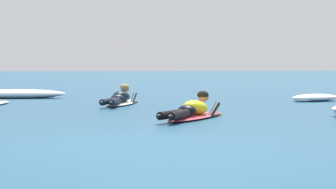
{
  "coord_description": "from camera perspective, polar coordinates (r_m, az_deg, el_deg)",
  "views": [
    {
      "loc": [
        -1.03,
        -8.03,
        1.02
      ],
      "look_at": [
        1.14,
        5.65,
        0.35
      ],
      "focal_mm": 70.68,
      "sensor_mm": 36.0,
      "label": 1
    }
  ],
  "objects": [
    {
      "name": "whitewater_front",
      "position": [
        19.38,
        -13.07,
        0.03
      ],
      "size": [
        2.93,
        1.02,
        0.26
      ],
      "color": "white",
      "rests_on": "ground"
    },
    {
      "name": "surfer_near",
      "position": [
        11.98,
        2.13,
        -1.46
      ],
      "size": [
        1.71,
        2.37,
        0.53
      ],
      "color": "#E54C66",
      "rests_on": "ground"
    },
    {
      "name": "whitewater_mid_left",
      "position": [
        17.88,
        12.56,
        -0.28
      ],
      "size": [
        1.62,
        1.14,
        0.19
      ],
      "color": "white",
      "rests_on": "ground"
    },
    {
      "name": "surfer_far",
      "position": [
        15.9,
        -4.18,
        -0.41
      ],
      "size": [
        1.17,
        2.54,
        0.53
      ],
      "color": "white",
      "rests_on": "ground"
    },
    {
      "name": "ground_plane",
      "position": [
        18.09,
        -5.75,
        -0.48
      ],
      "size": [
        120.0,
        120.0,
        0.0
      ],
      "primitive_type": "plane",
      "color": "navy"
    }
  ]
}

